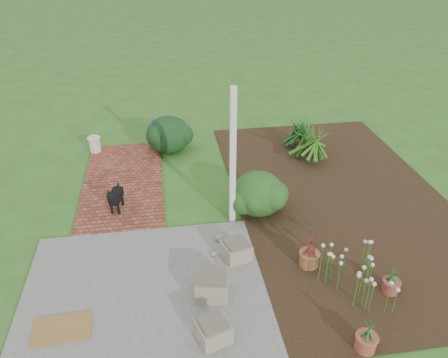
{
  "coord_description": "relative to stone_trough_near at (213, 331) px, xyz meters",
  "views": [
    {
      "loc": [
        -0.81,
        -6.22,
        4.64
      ],
      "look_at": [
        0.2,
        0.4,
        0.7
      ],
      "focal_mm": 35.0,
      "sensor_mm": 36.0,
      "label": 1
    }
  ],
  "objects": [
    {
      "name": "garden_bed",
      "position": [
        2.88,
        2.95,
        -0.16
      ],
      "size": [
        4.0,
        7.0,
        0.03
      ],
      "primitive_type": "cube",
      "color": "black",
      "rests_on": "ground"
    },
    {
      "name": "stone_trough_mid",
      "position": [
        0.09,
        0.77,
        0.02
      ],
      "size": [
        0.54,
        0.54,
        0.31
      ],
      "primitive_type": "cube",
      "rotation": [
        0.0,
        0.0,
        -0.18
      ],
      "color": "gray",
      "rests_on": "concrete_patio"
    },
    {
      "name": "cream_ceramic_urn",
      "position": [
        -2.02,
        5.68,
        0.04
      ],
      "size": [
        0.26,
        0.26,
        0.35
      ],
      "primitive_type": "cylinder",
      "rotation": [
        0.0,
        0.0,
        0.01
      ],
      "color": "beige",
      "rests_on": "brick_path"
    },
    {
      "name": "purple_flowering_bush",
      "position": [
        -0.31,
        5.53,
        0.26
      ],
      "size": [
        1.15,
        1.15,
        0.86
      ],
      "primitive_type": "ellipsoid",
      "rotation": [
        0.0,
        0.0,
        -0.14
      ],
      "color": "black",
      "rests_on": "ground"
    },
    {
      "name": "concrete_patio",
      "position": [
        -0.87,
        0.7,
        -0.15
      ],
      "size": [
        3.5,
        3.5,
        0.04
      ],
      "primitive_type": "cube",
      "color": "#5E5E5C",
      "rests_on": "ground"
    },
    {
      "name": "veranda_post",
      "position": [
        0.68,
        2.55,
        1.08
      ],
      "size": [
        0.1,
        0.1,
        2.5
      ],
      "primitive_type": "cube",
      "color": "white",
      "rests_on": "ground"
    },
    {
      "name": "agapanthus_clump_back",
      "position": [
        2.78,
        4.57,
        0.36
      ],
      "size": [
        1.24,
        1.24,
        1.01
      ],
      "primitive_type": null,
      "rotation": [
        0.0,
        0.0,
        -0.12
      ],
      "color": "#0D430F",
      "rests_on": "garden_bed"
    },
    {
      "name": "black_dog",
      "position": [
        -1.38,
        3.11,
        0.18
      ],
      "size": [
        0.26,
        0.6,
        0.52
      ],
      "rotation": [
        0.0,
        0.0,
        -0.21
      ],
      "color": "black",
      "rests_on": "brick_path"
    },
    {
      "name": "terracotta_pot_small_left",
      "position": [
        2.64,
        0.44,
        -0.04
      ],
      "size": [
        0.26,
        0.26,
        0.19
      ],
      "primitive_type": "cylinder",
      "rotation": [
        0.0,
        0.0,
        0.11
      ],
      "color": "#A14036",
      "rests_on": "garden_bed"
    },
    {
      "name": "coir_doormat",
      "position": [
        -1.94,
        0.44,
        -0.12
      ],
      "size": [
        0.78,
        0.53,
        0.02
      ],
      "primitive_type": "cube",
      "rotation": [
        0.0,
        0.0,
        0.06
      ],
      "color": "brown",
      "rests_on": "concrete_patio"
    },
    {
      "name": "terracotta_pot_small_right",
      "position": [
        1.86,
        -0.44,
        -0.03
      ],
      "size": [
        0.27,
        0.27,
        0.22
      ],
      "primitive_type": "cylinder",
      "rotation": [
        0.0,
        0.0,
        0.03
      ],
      "color": "#9E4535",
      "rests_on": "garden_bed"
    },
    {
      "name": "agapanthus_clump_front",
      "position": [
        2.76,
        5.22,
        0.3
      ],
      "size": [
        1.18,
        1.18,
        0.88
      ],
      "primitive_type": null,
      "rotation": [
        0.0,
        0.0,
        0.21
      ],
      "color": "#0E3E14",
      "rests_on": "garden_bed"
    },
    {
      "name": "ground",
      "position": [
        0.38,
        2.45,
        -0.17
      ],
      "size": [
        80.0,
        80.0,
        0.0
      ],
      "primitive_type": "plane",
      "color": "#345A1C",
      "rests_on": "ground"
    },
    {
      "name": "brick_path",
      "position": [
        -1.32,
        4.2,
        -0.15
      ],
      "size": [
        1.6,
        3.5,
        0.04
      ],
      "primitive_type": "cube",
      "color": "brown",
      "rests_on": "ground"
    },
    {
      "name": "stone_trough_near",
      "position": [
        0.0,
        0.0,
        0.0
      ],
      "size": [
        0.5,
        0.5,
        0.26
      ],
      "primitive_type": "cube",
      "rotation": [
        0.0,
        0.0,
        0.32
      ],
      "color": "#796B5C",
      "rests_on": "concrete_patio"
    },
    {
      "name": "evergreen_shrub",
      "position": [
        1.19,
        2.73,
        0.26
      ],
      "size": [
        1.09,
        1.09,
        0.81
      ],
      "primitive_type": "ellipsoid",
      "rotation": [
        0.0,
        0.0,
        -0.16
      ],
      "color": "#123919",
      "rests_on": "garden_bed"
    },
    {
      "name": "pink_flower_patch",
      "position": [
        2.14,
        0.53,
        0.2
      ],
      "size": [
        1.35,
        1.35,
        0.69
      ],
      "primitive_type": null,
      "rotation": [
        0.0,
        0.0,
        0.3
      ],
      "color": "#113D0F",
      "rests_on": "garden_bed"
    },
    {
      "name": "terracotta_pot_bronze",
      "position": [
        1.65,
        1.16,
        -0.02
      ],
      "size": [
        0.39,
        0.39,
        0.24
      ],
      "primitive_type": "cylinder",
      "rotation": [
        0.0,
        0.0,
        -0.38
      ],
      "color": "#9A5F34",
      "rests_on": "garden_bed"
    },
    {
      "name": "stone_trough_far",
      "position": [
        0.57,
        1.5,
        0.0
      ],
      "size": [
        0.5,
        0.5,
        0.27
      ],
      "primitive_type": "cube",
      "rotation": [
        0.0,
        0.0,
        0.28
      ],
      "color": "gray",
      "rests_on": "concrete_patio"
    }
  ]
}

